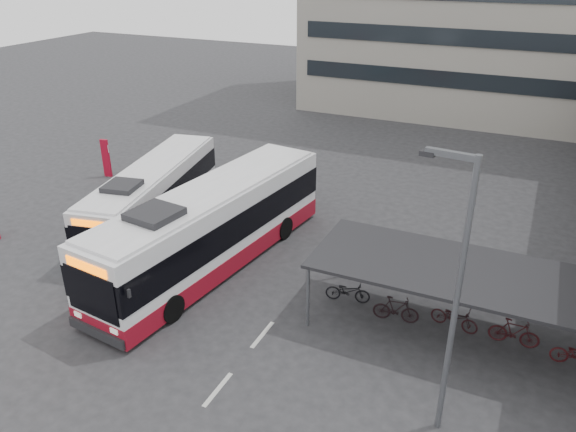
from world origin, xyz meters
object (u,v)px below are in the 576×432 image
at_px(bus_main, 213,227).
at_px(pedestrian, 155,232).
at_px(lamp_post, 454,287).
at_px(bus_teal, 153,196).

bearing_deg(bus_main, pedestrian, -172.94).
distance_m(pedestrian, lamp_post, 14.93).
height_order(pedestrian, lamp_post, lamp_post).
relative_size(bus_main, pedestrian, 7.43).
height_order(bus_main, lamp_post, lamp_post).
height_order(bus_teal, lamp_post, lamp_post).
relative_size(bus_teal, lamp_post, 1.36).
xyz_separation_m(bus_main, pedestrian, (-3.06, -0.01, -0.88)).
bearing_deg(pedestrian, bus_teal, 36.34).
height_order(bus_main, bus_teal, bus_main).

